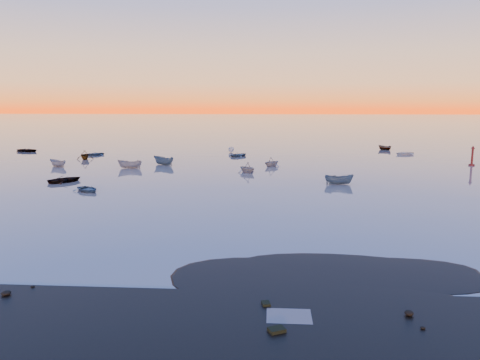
# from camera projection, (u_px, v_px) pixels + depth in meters

# --- Properties ---
(ground) EXTENTS (600.00, 600.00, 0.00)m
(ground) POSITION_uv_depth(u_px,v_px,m) (257.00, 142.00, 128.47)
(ground) COLOR slate
(ground) RESTS_ON ground
(mud_lobes) EXTENTS (140.00, 6.00, 0.07)m
(mud_lobes) POSITION_uv_depth(u_px,v_px,m) (210.00, 278.00, 29.06)
(mud_lobes) COLOR black
(mud_lobes) RESTS_ON ground
(moored_fleet) EXTENTS (124.00, 58.00, 1.20)m
(moored_fleet) POSITION_uv_depth(u_px,v_px,m) (249.00, 164.00, 82.21)
(moored_fleet) COLOR silver
(moored_fleet) RESTS_ON ground
(boat_near_left) EXTENTS (3.77, 3.86, 0.95)m
(boat_near_left) POSITION_uv_depth(u_px,v_px,m) (88.00, 191.00, 57.14)
(boat_near_left) COLOR #324A60
(boat_near_left) RESTS_ON ground
(boat_near_center) EXTENTS (1.88, 3.91, 1.31)m
(boat_near_center) POSITION_uv_depth(u_px,v_px,m) (339.00, 184.00, 62.20)
(boat_near_center) COLOR #324A60
(boat_near_center) RESTS_ON ground
(boat_near_right) EXTENTS (3.70, 3.61, 1.25)m
(boat_near_right) POSITION_uv_depth(u_px,v_px,m) (247.00, 172.00, 72.60)
(boat_near_right) COLOR slate
(boat_near_right) RESTS_ON ground
(channel_marker) EXTENTS (1.00, 1.00, 3.57)m
(channel_marker) POSITION_uv_depth(u_px,v_px,m) (472.00, 157.00, 80.32)
(channel_marker) COLOR #400E0D
(channel_marker) RESTS_ON ground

